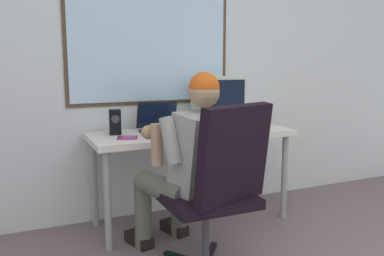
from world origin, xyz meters
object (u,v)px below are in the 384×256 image
Objects in this scene: crt_monitor at (218,98)px; desk_speaker at (115,122)px; desk at (192,140)px; cd_case at (128,138)px; office_chair at (219,181)px; wine_glass at (263,117)px; person_seated at (190,162)px; laptop at (160,124)px.

crt_monitor is 2.24× the size of desk_speaker.
desk is 9.18× the size of cd_case.
office_chair is 7.38× the size of wine_glass.
desk is 11.12× the size of wine_glass.
person_seated reaches higher than desk.
desk is at bearing -9.02° from desk_speaker.
wine_glass is 1.13m from cd_case.
person_seated reaches higher than laptop.
cd_case reaches higher than desk.
office_chair is at bearing -87.37° from laptop.
wine_glass is at bearing 26.97° from person_seated.
office_chair reaches higher than cd_case.
wine_glass reaches higher than desk.
office_chair is 0.95m from laptop.
person_seated is at bearing -115.06° from desk.
desk_speaker is at bearing 116.33° from person_seated.
cd_case is (-0.31, -0.18, -0.06)m from laptop.
laptop is at bearing 92.63° from office_chair.
desk is 0.62m from person_seated.
laptop reaches higher than desk.
desk_speaker is (-0.85, 0.04, -0.16)m from crt_monitor.
crt_monitor is at bearing 63.11° from office_chair.
wine_glass is (0.58, -0.13, 0.17)m from desk.
person_seated is (-0.07, 0.28, 0.06)m from office_chair.
laptop is 2.02× the size of cd_case.
office_chair reaches higher than desk_speaker.
cd_case is at bearing -170.22° from desk.
crt_monitor is at bearing 49.56° from person_seated.
crt_monitor reaches higher than cd_case.
office_chair reaches higher than laptop.
wine_glass is (0.32, -0.19, -0.15)m from crt_monitor.
cd_case is at bearing -169.69° from crt_monitor.
cd_case is at bearing 121.03° from person_seated.
person_seated is 3.51× the size of laptop.
desk_speaker is (-0.40, 0.93, 0.25)m from office_chair.
desk is 3.78× the size of crt_monitor.
cd_case is (-0.36, 0.74, 0.16)m from office_chair.
office_chair is 0.86× the size of person_seated.
cd_case is at bearing -77.18° from desk_speaker.
cd_case is (-0.81, -0.15, -0.25)m from crt_monitor.
crt_monitor is 0.40m from wine_glass.
wine_glass is at bearing -30.39° from crt_monitor.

